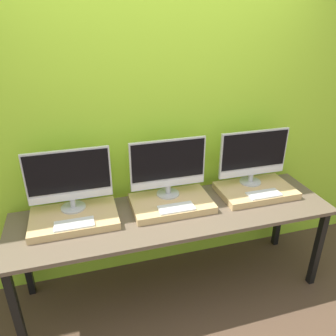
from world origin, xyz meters
TOP-DOWN VIEW (x-y plane):
  - ground_plane at (0.00, 0.00)m, footprint 12.00×12.00m
  - wall_back at (0.00, 0.73)m, footprint 8.00×0.04m
  - workbench at (0.00, 0.33)m, footprint 2.40×0.66m
  - wooden_riser_left at (-0.72, 0.42)m, footprint 0.61×0.39m
  - monitor_left at (-0.72, 0.51)m, footprint 0.59×0.18m
  - keyboard_left at (-0.72, 0.29)m, footprint 0.26×0.12m
  - wooden_riser_center at (0.00, 0.42)m, footprint 0.61×0.39m
  - monitor_center at (0.00, 0.51)m, footprint 0.59×0.18m
  - keyboard_center at (0.00, 0.29)m, footprint 0.26×0.12m
  - wooden_riser_right at (0.72, 0.42)m, footprint 0.61×0.39m
  - monitor_right at (0.72, 0.51)m, footprint 0.59×0.18m
  - keyboard_right at (0.72, 0.29)m, footprint 0.26×0.12m

SIDE VIEW (x-z plane):
  - ground_plane at x=0.00m, z-range 0.00..0.00m
  - workbench at x=0.00m, z-range 0.31..1.06m
  - wooden_riser_left at x=-0.72m, z-range 0.75..0.80m
  - wooden_riser_center at x=0.00m, z-range 0.75..0.80m
  - wooden_riser_right at x=0.72m, z-range 0.75..0.80m
  - keyboard_left at x=-0.72m, z-range 0.80..0.82m
  - keyboard_center at x=0.00m, z-range 0.80..0.82m
  - keyboard_right at x=0.72m, z-range 0.80..0.82m
  - monitor_left at x=-0.72m, z-range 0.82..1.28m
  - monitor_center at x=0.00m, z-range 0.82..1.28m
  - monitor_right at x=0.72m, z-range 0.82..1.28m
  - wall_back at x=0.00m, z-range 0.00..2.60m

